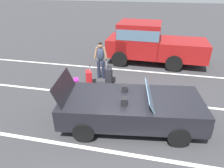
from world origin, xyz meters
name	(u,v)px	position (x,y,z in m)	size (l,w,h in m)	color
ground_plane	(130,124)	(0.00, 0.00, 0.00)	(80.00, 80.00, 0.00)	#333335
lot_line_near	(123,154)	(0.00, -1.25, 0.00)	(18.00, 0.12, 0.01)	silver
lot_line_mid	(135,100)	(0.00, 1.45, 0.00)	(18.00, 0.12, 0.01)	silver
lot_line_far	(141,71)	(0.00, 4.15, 0.00)	(18.00, 0.12, 0.01)	silver
convertible_car	(137,108)	(0.20, 0.03, 0.59)	(4.35, 2.30, 1.52)	black
suitcase_large_black	(109,76)	(-1.26, 2.53, 0.37)	(0.37, 0.52, 1.11)	black
suitcase_medium_bright	(89,78)	(-2.05, 2.26, 0.31)	(0.38, 0.46, 0.86)	red
suitcase_small_carryon	(76,85)	(-2.40, 1.70, 0.25)	(0.32, 0.39, 0.50)	#991E8C
duffel_bag	(100,88)	(-1.43, 1.80, 0.16)	(0.70, 0.48, 0.34)	black
traveler_person	(101,59)	(-1.72, 3.03, 0.93)	(0.61, 0.24, 1.65)	#1E2338
parked_pickup_truck_near	(148,42)	(0.18, 5.47, 1.11)	(5.05, 2.17, 2.10)	maroon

